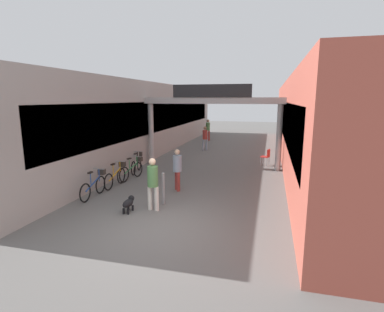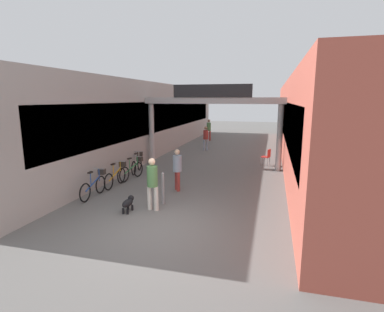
{
  "view_description": "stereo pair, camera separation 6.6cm",
  "coord_description": "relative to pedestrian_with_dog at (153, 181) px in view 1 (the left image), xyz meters",
  "views": [
    {
      "loc": [
        2.91,
        -7.32,
        3.5
      ],
      "look_at": [
        0.0,
        3.79,
        1.3
      ],
      "focal_mm": 28.0,
      "sensor_mm": 36.0,
      "label": 1
    },
    {
      "loc": [
        2.97,
        -7.3,
        3.5
      ],
      "look_at": [
        0.0,
        3.79,
        1.3
      ],
      "focal_mm": 28.0,
      "sensor_mm": 36.0,
      "label": 2
    }
  ],
  "objects": [
    {
      "name": "bicycle_orange_second",
      "position": [
        -2.46,
        2.14,
        -0.53
      ],
      "size": [
        0.46,
        1.69,
        0.98
      ],
      "color": "black",
      "rests_on": "ground_plane"
    },
    {
      "name": "dog_on_leash",
      "position": [
        -0.7,
        -0.32,
        -0.68
      ],
      "size": [
        0.26,
        0.64,
        0.47
      ],
      "color": "black",
      "rests_on": "ground_plane"
    },
    {
      "name": "pedestrian_with_dog",
      "position": [
        0.0,
        0.0,
        0.0
      ],
      "size": [
        0.39,
        0.37,
        1.69
      ],
      "color": "silver",
      "rests_on": "ground_plane"
    },
    {
      "name": "ground_plane",
      "position": [
        0.58,
        -1.14,
        -0.97
      ],
      "size": [
        80.0,
        80.0,
        0.0
      ],
      "primitive_type": "plane",
      "color": "#605E5B"
    },
    {
      "name": "bicycle_silver_farthest",
      "position": [
        -2.66,
        4.51,
        -0.53
      ],
      "size": [
        0.47,
        1.67,
        0.98
      ],
      "color": "black",
      "rests_on": "ground_plane"
    },
    {
      "name": "bollard_post_metal",
      "position": [
        0.12,
        0.6,
        -0.41
      ],
      "size": [
        0.1,
        0.1,
        1.1
      ],
      "color": "gray",
      "rests_on": "ground_plane"
    },
    {
      "name": "storefront_left",
      "position": [
        -4.51,
        9.86,
        1.25
      ],
      "size": [
        3.0,
        26.0,
        4.44
      ],
      "color": "#9E9993",
      "rests_on": "ground_plane"
    },
    {
      "name": "pedestrian_carrying_crate",
      "position": [
        -0.81,
        11.48,
        -0.03
      ],
      "size": [
        0.47,
        0.47,
        1.65
      ],
      "color": "#8C9EB2",
      "rests_on": "ground_plane"
    },
    {
      "name": "bicycle_blue_nearest",
      "position": [
        -2.55,
        0.72,
        -0.53
      ],
      "size": [
        0.46,
        1.69,
        0.98
      ],
      "color": "black",
      "rests_on": "ground_plane"
    },
    {
      "name": "bicycle_green_third",
      "position": [
        -2.31,
        3.34,
        -0.53
      ],
      "size": [
        0.48,
        1.67,
        0.98
      ],
      "color": "black",
      "rests_on": "ground_plane"
    },
    {
      "name": "arcade_sign_gateway",
      "position": [
        0.58,
        6.62,
        2.0
      ],
      "size": [
        7.4,
        0.47,
        4.21
      ],
      "color": "#B2B2B2",
      "rests_on": "ground_plane"
    },
    {
      "name": "pedestrian_elderly_walking",
      "position": [
        -1.59,
        16.25,
        0.07
      ],
      "size": [
        0.48,
        0.48,
        1.8
      ],
      "color": "#99332D",
      "rests_on": "ground_plane"
    },
    {
      "name": "pedestrian_companion",
      "position": [
        0.11,
        2.22,
        -0.05
      ],
      "size": [
        0.47,
        0.47,
        1.62
      ],
      "color": "#99332D",
      "rests_on": "ground_plane"
    },
    {
      "name": "storefront_right",
      "position": [
        5.68,
        9.86,
        1.25
      ],
      "size": [
        3.0,
        26.0,
        4.44
      ],
      "color": "#B25142",
      "rests_on": "ground_plane"
    },
    {
      "name": "cafe_chair_red_nearer",
      "position": [
        3.37,
        7.59,
        -0.43
      ],
      "size": [
        0.51,
        0.51,
        0.89
      ],
      "color": "gray",
      "rests_on": "ground_plane"
    }
  ]
}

